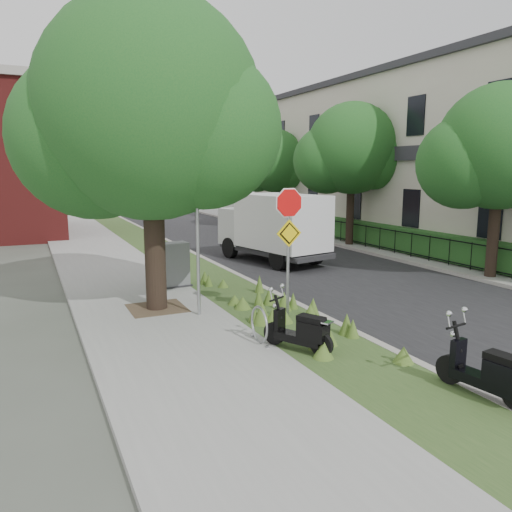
{
  "coord_description": "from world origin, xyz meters",
  "views": [
    {
      "loc": [
        -6.87,
        -9.46,
        3.62
      ],
      "look_at": [
        -1.27,
        2.66,
        1.3
      ],
      "focal_mm": 35.0,
      "sensor_mm": 36.0,
      "label": 1
    }
  ],
  "objects_px": {
    "sign_assembly": "(289,226)",
    "scooter_far": "(494,377)",
    "scooter_near": "(305,334)",
    "box_truck": "(274,225)",
    "utility_cabinet": "(173,265)"
  },
  "relations": [
    {
      "from": "scooter_far",
      "to": "box_truck",
      "type": "xyz_separation_m",
      "value": [
        2.5,
        12.37,
        0.99
      ]
    },
    {
      "from": "utility_cabinet",
      "to": "scooter_far",
      "type": "bearing_deg",
      "value": -76.05
    },
    {
      "from": "scooter_near",
      "to": "scooter_far",
      "type": "xyz_separation_m",
      "value": [
        1.57,
        -3.0,
        0.02
      ]
    },
    {
      "from": "scooter_near",
      "to": "sign_assembly",
      "type": "bearing_deg",
      "value": 70.19
    },
    {
      "from": "scooter_near",
      "to": "box_truck",
      "type": "height_order",
      "value": "box_truck"
    },
    {
      "from": "scooter_near",
      "to": "utility_cabinet",
      "type": "distance_m",
      "value": 6.58
    },
    {
      "from": "sign_assembly",
      "to": "scooter_near",
      "type": "xyz_separation_m",
      "value": [
        -0.74,
        -2.06,
        -1.85
      ]
    },
    {
      "from": "scooter_far",
      "to": "utility_cabinet",
      "type": "relative_size",
      "value": 1.23
    },
    {
      "from": "scooter_near",
      "to": "utility_cabinet",
      "type": "xyz_separation_m",
      "value": [
        -0.8,
        6.52,
        0.28
      ]
    },
    {
      "from": "sign_assembly",
      "to": "scooter_near",
      "type": "relative_size",
      "value": 2.26
    },
    {
      "from": "scooter_far",
      "to": "box_truck",
      "type": "height_order",
      "value": "box_truck"
    },
    {
      "from": "scooter_near",
      "to": "box_truck",
      "type": "relative_size",
      "value": 0.27
    },
    {
      "from": "sign_assembly",
      "to": "scooter_far",
      "type": "bearing_deg",
      "value": -80.71
    },
    {
      "from": "sign_assembly",
      "to": "scooter_far",
      "type": "relative_size",
      "value": 1.98
    },
    {
      "from": "sign_assembly",
      "to": "utility_cabinet",
      "type": "height_order",
      "value": "sign_assembly"
    }
  ]
}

